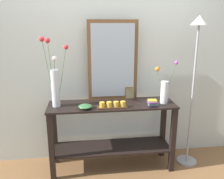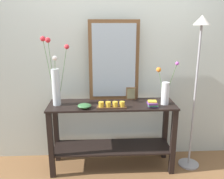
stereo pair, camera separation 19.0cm
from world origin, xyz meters
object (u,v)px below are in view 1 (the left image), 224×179
at_px(tall_vase_left, 55,82).
at_px(book_stack, 153,103).
at_px(candle_tray, 112,105).
at_px(decorative_bowl, 85,106).
at_px(mirror_leaning, 113,61).
at_px(picture_frame_small, 130,93).
at_px(vase_right, 164,90).
at_px(console_table, 112,128).
at_px(floor_lamp, 195,68).

height_order(tall_vase_left, book_stack, tall_vase_left).
xyz_separation_m(candle_tray, decorative_bowl, (-0.29, -0.00, -0.00)).
distance_m(mirror_leaning, book_stack, 0.65).
bearing_deg(picture_frame_small, decorative_bowl, -152.61).
bearing_deg(candle_tray, book_stack, -1.06).
bearing_deg(vase_right, book_stack, -147.00).
height_order(console_table, vase_right, vase_right).
height_order(vase_right, picture_frame_small, vase_right).
height_order(picture_frame_small, floor_lamp, floor_lamp).
bearing_deg(picture_frame_small, book_stack, -54.91).
bearing_deg(picture_frame_small, tall_vase_left, -169.69).
distance_m(vase_right, book_stack, 0.22).
xyz_separation_m(mirror_leaning, floor_lamp, (0.90, -0.20, -0.07)).
relative_size(vase_right, decorative_bowl, 3.35).
relative_size(vase_right, candle_tray, 1.53).
distance_m(mirror_leaning, tall_vase_left, 0.69).
relative_size(picture_frame_small, floor_lamp, 0.08).
bearing_deg(console_table, picture_frame_small, 32.93).
bearing_deg(book_stack, vase_right, 33.00).
bearing_deg(decorative_bowl, mirror_leaning, 42.55).
bearing_deg(book_stack, console_table, 163.05).
xyz_separation_m(decorative_bowl, book_stack, (0.73, -0.01, 0.01)).
xyz_separation_m(candle_tray, book_stack, (0.44, -0.01, 0.01)).
relative_size(console_table, picture_frame_small, 9.61).
height_order(console_table, tall_vase_left, tall_vase_left).
distance_m(vase_right, floor_lamp, 0.42).
relative_size(console_table, candle_tray, 4.44).
relative_size(tall_vase_left, decorative_bowl, 5.10).
relative_size(tall_vase_left, vase_right, 1.52).
height_order(tall_vase_left, vase_right, tall_vase_left).
distance_m(picture_frame_small, book_stack, 0.34).
distance_m(console_table, tall_vase_left, 0.83).
height_order(decorative_bowl, floor_lamp, floor_lamp).
distance_m(mirror_leaning, vase_right, 0.66).
xyz_separation_m(vase_right, decorative_bowl, (-0.88, -0.09, -0.13)).
height_order(vase_right, candle_tray, vase_right).
xyz_separation_m(mirror_leaning, vase_right, (0.55, -0.21, -0.30)).
relative_size(mirror_leaning, candle_tray, 2.86).
relative_size(candle_tray, decorative_bowl, 2.18).
bearing_deg(console_table, book_stack, -16.95).
bearing_deg(book_stack, candle_tray, 178.94).
bearing_deg(tall_vase_left, book_stack, -7.02).
distance_m(console_table, book_stack, 0.55).
relative_size(tall_vase_left, candle_tray, 2.34).
height_order(mirror_leaning, vase_right, mirror_leaning).
height_order(mirror_leaning, book_stack, mirror_leaning).
bearing_deg(mirror_leaning, console_table, -99.95).
xyz_separation_m(vase_right, candle_tray, (-0.59, -0.09, -0.13)).
distance_m(console_table, picture_frame_small, 0.46).
height_order(book_stack, floor_lamp, floor_lamp).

